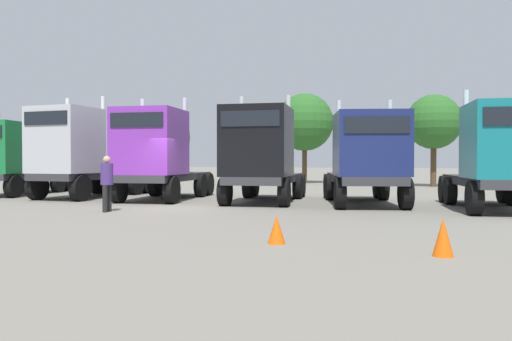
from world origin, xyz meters
name	(u,v)px	position (x,y,z in m)	size (l,w,h in m)	color
ground	(176,207)	(0.00, 0.00, 0.00)	(200.00, 200.00, 0.00)	slate
semi_truck_green	(7,157)	(-10.29, 2.64, 1.81)	(3.61, 6.42, 4.03)	#333338
semi_truck_silver	(77,153)	(-6.03, 2.24, 2.00)	(2.56, 6.46, 4.49)	#333338
semi_truck_purple	(156,154)	(-2.05, 2.14, 1.95)	(3.28, 6.29, 4.31)	#333338
semi_truck_black	(261,154)	(2.39, 2.36, 1.92)	(3.23, 6.43, 4.25)	#333338
semi_truck_navy	(367,158)	(6.38, 2.63, 1.77)	(4.05, 6.75, 3.95)	#333338
semi_truck_teal	(502,156)	(10.73, 1.84, 1.82)	(3.33, 6.40, 4.05)	#333338
visitor_with_camera	(107,179)	(-1.39, -2.13, 1.06)	(0.46, 0.46, 1.81)	black
traffic_cone_near	(277,229)	(5.55, -6.29, 0.28)	(0.36, 0.36, 0.57)	#F2590C
traffic_cone_mid	(443,237)	(8.66, -6.64, 0.34)	(0.36, 0.36, 0.67)	#F2590C
oak_far_left	(168,138)	(-12.42, 22.07, 3.63)	(3.82, 3.82, 5.55)	#4C3823
oak_far_centre	(305,122)	(0.05, 19.89, 4.46)	(4.21, 4.21, 6.58)	#4C3823
oak_far_right	(434,122)	(8.93, 17.64, 4.10)	(3.46, 3.46, 5.85)	#4C3823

